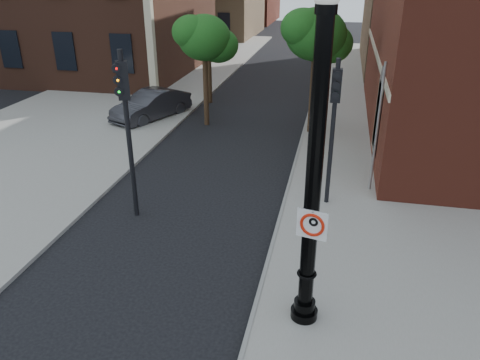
% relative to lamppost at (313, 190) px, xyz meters
% --- Properties ---
extents(ground, '(120.00, 120.00, 0.00)m').
position_rel_lamppost_xyz_m(ground, '(-3.15, 0.06, -3.20)').
color(ground, black).
rests_on(ground, ground).
extents(sidewalk_right, '(8.00, 60.00, 0.12)m').
position_rel_lamppost_xyz_m(sidewalk_right, '(2.85, 10.06, -3.14)').
color(sidewalk_right, gray).
rests_on(sidewalk_right, ground).
extents(sidewalk_left, '(10.00, 50.00, 0.12)m').
position_rel_lamppost_xyz_m(sidewalk_left, '(-12.15, 18.06, -3.14)').
color(sidewalk_left, gray).
rests_on(sidewalk_left, ground).
extents(curb_edge, '(0.10, 60.00, 0.14)m').
position_rel_lamppost_xyz_m(curb_edge, '(-1.10, 10.06, -3.13)').
color(curb_edge, gray).
rests_on(curb_edge, ground).
extents(lamppost, '(0.59, 0.59, 6.93)m').
position_rel_lamppost_xyz_m(lamppost, '(0.00, 0.00, 0.00)').
color(lamppost, black).
rests_on(lamppost, ground).
extents(no_parking_sign, '(0.61, 0.17, 0.62)m').
position_rel_lamppost_xyz_m(no_parking_sign, '(0.04, -0.17, -0.66)').
color(no_parking_sign, white).
rests_on(no_parking_sign, ground).
extents(parked_car, '(3.18, 4.62, 1.44)m').
position_rel_lamppost_xyz_m(parked_car, '(-8.80, 13.22, -2.48)').
color(parked_car, '#2A2A2F').
rests_on(parked_car, ground).
extents(traffic_signal_left, '(0.41, 0.45, 5.06)m').
position_rel_lamppost_xyz_m(traffic_signal_left, '(-5.53, 3.70, 0.21)').
color(traffic_signal_left, black).
rests_on(traffic_signal_left, ground).
extents(traffic_signal_right, '(0.30, 0.38, 4.71)m').
position_rel_lamppost_xyz_m(traffic_signal_right, '(0.24, 5.61, -0.03)').
color(traffic_signal_right, black).
rests_on(traffic_signal_right, ground).
extents(utility_pole, '(0.09, 0.09, 4.43)m').
position_rel_lamppost_xyz_m(utility_pole, '(1.65, 6.93, -0.99)').
color(utility_pole, '#999999').
rests_on(utility_pole, ground).
extents(street_tree_a, '(2.85, 2.57, 5.13)m').
position_rel_lamppost_xyz_m(street_tree_a, '(-5.82, 12.96, 0.85)').
color(street_tree_a, '#301D13').
rests_on(street_tree_a, ground).
extents(street_tree_b, '(2.55, 2.31, 4.60)m').
position_rel_lamppost_xyz_m(street_tree_b, '(-6.72, 16.86, 0.42)').
color(street_tree_b, '#301D13').
rests_on(street_tree_b, ground).
extents(street_tree_c, '(3.07, 2.77, 5.53)m').
position_rel_lamppost_xyz_m(street_tree_c, '(-0.80, 12.64, 1.16)').
color(street_tree_c, '#301D13').
rests_on(street_tree_c, ground).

